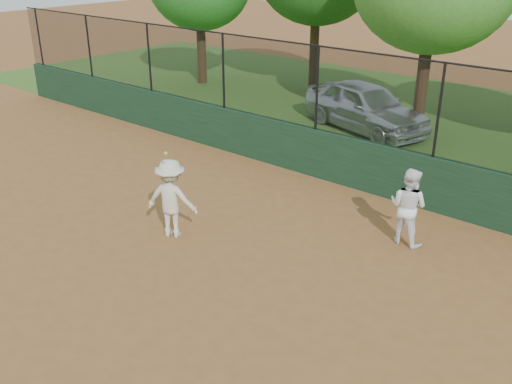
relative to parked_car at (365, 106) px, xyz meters
The scene contains 7 objects.
ground 10.23m from the parked_car, 81.93° to the right, with size 80.00×80.00×0.00m, color brown.
back_wall 4.34m from the parked_car, 70.75° to the right, with size 26.00×0.20×1.20m, color #1B3C23.
grass_strip 2.49m from the parked_car, 53.02° to the left, with size 36.00×12.00×0.01m, color #2F571B.
parked_car is the anchor object (origin of this frame).
player_second 7.21m from the parked_car, 53.82° to the right, with size 0.75×0.58×1.53m, color white.
player_main 8.52m from the parked_car, 86.01° to the right, with size 1.18×0.96×1.96m.
fence_assembly 4.58m from the parked_car, 71.10° to the right, with size 26.00×0.06×2.00m.
Camera 1 is at (6.86, -5.07, 5.41)m, focal length 40.00 mm.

